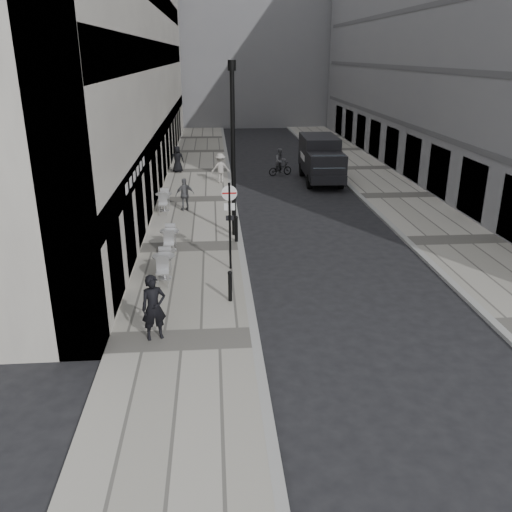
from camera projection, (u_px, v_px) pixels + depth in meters
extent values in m
plane|color=black|center=(264.00, 399.00, 12.40)|extent=(120.00, 120.00, 0.00)
cube|color=#A29D92|center=(196.00, 200.00, 29.04)|extent=(4.00, 60.00, 0.12)
cube|color=#A29D92|center=(396.00, 196.00, 29.85)|extent=(4.00, 60.00, 0.12)
cube|color=beige|center=(124.00, 25.00, 31.68)|extent=(4.00, 45.00, 18.00)
cube|color=slate|center=(457.00, 8.00, 32.81)|extent=(6.00, 45.00, 20.00)
cube|color=slate|center=(232.00, 20.00, 60.94)|extent=(24.00, 16.00, 22.00)
imported|color=black|center=(154.00, 308.00, 14.51)|extent=(0.77, 0.63, 1.83)
cylinder|color=black|center=(230.00, 227.00, 19.07)|extent=(0.08, 0.08, 3.16)
cylinder|color=white|center=(229.00, 193.00, 18.64)|extent=(0.54, 0.05, 0.54)
cube|color=#B21414|center=(229.00, 193.00, 18.63)|extent=(0.50, 0.03, 0.05)
cube|color=white|center=(230.00, 207.00, 18.85)|extent=(0.38, 0.04, 0.25)
cylinder|color=black|center=(233.00, 155.00, 22.10)|extent=(0.18, 0.18, 6.83)
cylinder|color=black|center=(232.00, 65.00, 20.89)|extent=(0.32, 0.32, 0.40)
cylinder|color=black|center=(230.00, 287.00, 16.89)|extent=(0.13, 0.13, 0.94)
cylinder|color=black|center=(236.00, 229.00, 22.29)|extent=(0.14, 0.14, 1.03)
cylinder|color=black|center=(310.00, 182.00, 31.60)|extent=(0.32, 0.85, 0.84)
cylinder|color=black|center=(341.00, 181.00, 31.68)|extent=(0.32, 0.85, 0.84)
cylinder|color=black|center=(302.00, 169.00, 34.93)|extent=(0.32, 0.85, 0.84)
cylinder|color=black|center=(330.00, 169.00, 35.01)|extent=(0.32, 0.85, 0.84)
cube|color=black|center=(319.00, 153.00, 33.77)|extent=(2.21, 3.83, 2.09)
cube|color=black|center=(326.00, 167.00, 31.23)|extent=(2.15, 1.95, 1.46)
cube|color=#1E2328|center=(329.00, 162.00, 30.35)|extent=(1.84, 0.43, 0.77)
imported|color=black|center=(280.00, 169.00, 35.08)|extent=(1.71, 1.11, 0.85)
imported|color=slate|center=(280.00, 161.00, 34.89)|extent=(0.95, 0.85, 1.60)
imported|color=slate|center=(185.00, 194.00, 26.63)|extent=(1.02, 0.67, 1.61)
imported|color=#BAB4AC|center=(220.00, 168.00, 32.45)|extent=(1.18, 0.75, 1.75)
imported|color=black|center=(177.00, 159.00, 35.27)|extent=(0.88, 0.61, 1.71)
cylinder|color=#BCBCBE|center=(165.00, 278.00, 18.74)|extent=(0.49, 0.49, 0.03)
cylinder|color=#BCBCBE|center=(164.00, 267.00, 18.60)|extent=(0.07, 0.07, 0.82)
cylinder|color=#BCBCBE|center=(163.00, 256.00, 18.45)|extent=(0.78, 0.78, 0.03)
cylinder|color=silver|center=(171.00, 250.00, 21.42)|extent=(0.47, 0.47, 0.03)
cylinder|color=silver|center=(170.00, 241.00, 21.29)|extent=(0.06, 0.06, 0.79)
cylinder|color=silver|center=(169.00, 231.00, 21.15)|extent=(0.75, 0.75, 0.03)
cylinder|color=silver|center=(165.00, 210.00, 26.81)|extent=(0.50, 0.50, 0.03)
cylinder|color=silver|center=(164.00, 202.00, 26.67)|extent=(0.07, 0.07, 0.85)
cylinder|color=silver|center=(164.00, 194.00, 26.52)|extent=(0.80, 0.80, 0.03)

